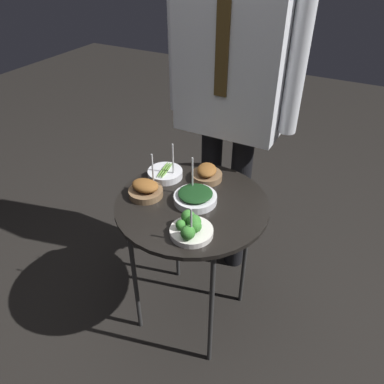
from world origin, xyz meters
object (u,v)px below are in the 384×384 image
Objects in this scene: bowl_roast_mid_left at (146,189)px; bowl_roast_back_left at (207,174)px; bowl_spinach_center at (195,197)px; waiter_figure at (231,80)px; bowl_asparagus_far_rim at (165,173)px; serving_cart at (192,213)px; bowl_broccoli_front_center at (191,228)px.

bowl_roast_mid_left is 0.28m from bowl_roast_back_left.
waiter_figure reaches higher than bowl_spinach_center.
bowl_spinach_center is 0.22m from bowl_asparagus_far_rim.
serving_cart is at bearing -132.84° from bowl_spinach_center.
bowl_roast_back_left reaches higher than serving_cart.
bowl_roast_mid_left is 1.15× the size of bowl_broccoli_front_center.
bowl_broccoli_front_center is 0.70m from waiter_figure.
waiter_figure is (-0.05, 0.42, 0.34)m from bowl_spinach_center.
bowl_spinach_center is 1.30× the size of bowl_roast_back_left.
bowl_spinach_center is 0.17m from bowl_roast_back_left.
serving_cart is at bearing 13.87° from bowl_roast_mid_left.
bowl_spinach_center reaches higher than bowl_roast_back_left.
serving_cart is at bearing -85.17° from waiter_figure.
bowl_asparagus_far_rim is at bearing 91.35° from bowl_roast_mid_left.
serving_cart is at bearing -82.71° from bowl_roast_back_left.
bowl_roast_back_left is 0.37m from bowl_broccoli_front_center.
serving_cart is 0.60m from waiter_figure.
waiter_figure is (-0.04, 0.43, 0.41)m from serving_cart.
bowl_roast_mid_left reaches higher than bowl_spinach_center.
bowl_asparagus_far_rim is (-0.20, 0.10, -0.01)m from bowl_spinach_center.
bowl_spinach_center is 0.20m from bowl_broccoli_front_center.
bowl_roast_back_left is at bearing 21.97° from bowl_asparagus_far_rim.
bowl_spinach_center is 0.97× the size of bowl_roast_mid_left.
serving_cart is 3.95× the size of bowl_spinach_center.
bowl_spinach_center is 1.12× the size of bowl_broccoli_front_center.
bowl_roast_mid_left is at bearing -88.65° from bowl_asparagus_far_rim.
serving_cart is 0.20m from bowl_roast_back_left.
bowl_spinach_center is (0.01, 0.01, 0.08)m from serving_cart.
bowl_roast_mid_left reaches higher than bowl_broccoli_front_center.
bowl_roast_mid_left is 1.34× the size of bowl_roast_back_left.
bowl_roast_back_left is 0.08× the size of waiter_figure.
bowl_broccoli_front_center is (0.27, -0.12, 0.00)m from bowl_roast_mid_left.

